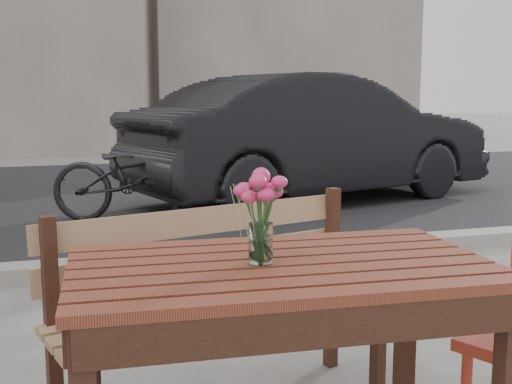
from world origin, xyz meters
The scene contains 6 objects.
street centered at (0.00, 5.06, 0.03)m, with size 30.00×8.12×0.12m.
main_table centered at (-0.23, 0.08, 0.67)m, with size 1.36×0.85×0.81m.
main_bench centered at (-0.26, 0.76, 0.55)m, with size 1.52×0.79×0.91m.
main_vase centered at (-0.30, 0.09, 0.99)m, with size 0.16×0.16×0.30m.
parked_car centered at (2.22, 5.75, 0.79)m, with size 1.67×4.78×1.58m, color black.
bicycle centered at (-0.06, 4.93, 0.49)m, with size 0.66×1.88×0.99m, color black.
Camera 1 is at (-0.89, -1.76, 1.32)m, focal length 45.00 mm.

